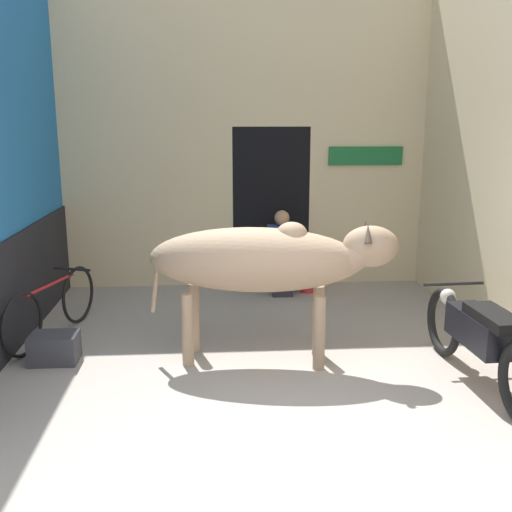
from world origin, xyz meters
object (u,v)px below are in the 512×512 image
motorcycle_near (480,337)px  shopkeeper_seated (282,251)px  cow (266,261)px  bicycle (53,307)px  crate (54,348)px  plastic_stool (308,277)px

motorcycle_near → shopkeeper_seated: (-1.37, 2.91, 0.13)m
cow → bicycle: size_ratio=1.46×
motorcycle_near → bicycle: 4.22m
motorcycle_near → crate: size_ratio=4.74×
motorcycle_near → crate: bearing=168.3°
crate → motorcycle_near: bearing=-11.7°
motorcycle_near → plastic_stool: size_ratio=5.41×
cow → crate: 2.18m
bicycle → shopkeeper_seated: bearing=29.3°
crate → shopkeeper_seated: bearing=41.2°
shopkeeper_seated → cow: bearing=-100.5°
motorcycle_near → shopkeeper_seated: 3.22m
cow → bicycle: cow is taller
shopkeeper_seated → crate: shopkeeper_seated is taller
motorcycle_near → crate: 3.88m
bicycle → plastic_stool: (2.95, 1.51, -0.13)m
cow → crate: cow is taller
motorcycle_near → crate: motorcycle_near is taller
cow → crate: bearing=177.2°
shopkeeper_seated → bicycle: bearing=-150.7°
bicycle → shopkeeper_seated: shopkeeper_seated is taller
plastic_stool → crate: size_ratio=0.88×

